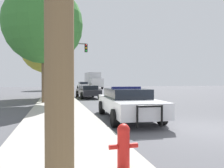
# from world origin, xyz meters

# --- Properties ---
(ground_plane) EXTENTS (110.00, 110.00, 0.00)m
(ground_plane) POSITION_xyz_m (0.00, 0.00, 0.00)
(ground_plane) COLOR #4F4F54
(sidewalk_left) EXTENTS (3.00, 110.00, 0.13)m
(sidewalk_left) POSITION_xyz_m (-5.10, 0.00, 0.07)
(sidewalk_left) COLOR #ADA89E
(sidewalk_left) RESTS_ON ground_plane
(police_car) EXTENTS (2.29, 5.33, 1.42)m
(police_car) POSITION_xyz_m (-2.22, 2.86, 0.72)
(police_car) COLOR white
(police_car) RESTS_ON ground_plane
(fire_hydrant) EXTENTS (0.53, 0.23, 0.80)m
(fire_hydrant) POSITION_xyz_m (-4.16, -2.66, 0.55)
(fire_hydrant) COLOR red
(fire_hydrant) RESTS_ON sidewalk_left
(traffic_light) EXTENTS (4.20, 0.35, 5.72)m
(traffic_light) POSITION_xyz_m (-4.43, 17.39, 4.17)
(traffic_light) COLOR #424247
(traffic_light) RESTS_ON sidewalk_left
(car_background_distant) EXTENTS (2.02, 4.37, 1.45)m
(car_background_distant) POSITION_xyz_m (-0.03, 36.29, 0.77)
(car_background_distant) COLOR silver
(car_background_distant) RESTS_ON ground_plane
(car_background_midblock) EXTENTS (2.06, 4.67, 1.22)m
(car_background_midblock) POSITION_xyz_m (-2.22, 14.88, 0.67)
(car_background_midblock) COLOR black
(car_background_midblock) RESTS_ON ground_plane
(box_truck) EXTENTS (3.04, 6.98, 3.40)m
(box_truck) POSITION_xyz_m (2.52, 39.28, 1.77)
(box_truck) COLOR silver
(box_truck) RESTS_ON ground_plane
(tree_sidewalk_near) EXTENTS (5.63, 5.63, 8.41)m
(tree_sidewalk_near) POSITION_xyz_m (-6.13, 10.05, 5.72)
(tree_sidewalk_near) COLOR brown
(tree_sidewalk_near) RESTS_ON sidewalk_left
(tree_sidewalk_mid) EXTENTS (5.03, 5.03, 7.37)m
(tree_sidewalk_mid) POSITION_xyz_m (-6.16, 16.32, 4.97)
(tree_sidewalk_mid) COLOR brown
(tree_sidewalk_mid) RESTS_ON sidewalk_left
(tree_sidewalk_far) EXTENTS (4.30, 4.30, 6.51)m
(tree_sidewalk_far) POSITION_xyz_m (-6.02, 34.16, 4.47)
(tree_sidewalk_far) COLOR brown
(tree_sidewalk_far) RESTS_ON sidewalk_left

